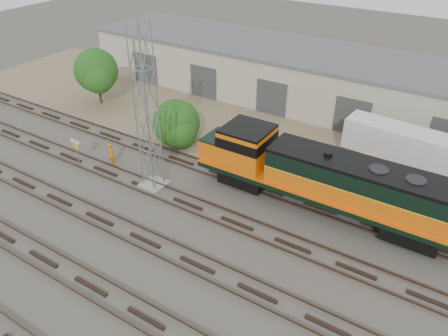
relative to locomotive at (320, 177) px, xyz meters
The scene contains 11 objects.
ground 7.48m from the locomotive, 121.63° to the right, with size 140.00×140.00×0.00m, color #47423A.
dirt_strip 10.05m from the locomotive, 112.32° to the left, with size 80.00×16.00×0.02m, color #726047.
tracks 10.03m from the locomotive, 112.32° to the right, with size 80.00×20.40×0.28m.
warehouse 17.36m from the locomotive, 102.14° to the left, with size 58.40×10.40×5.30m.
locomotive is the anchor object (origin of this frame).
signal_tower 12.38m from the locomotive, 161.06° to the right, with size 1.77×1.77×11.98m.
sign_post 18.77m from the locomotive, 164.65° to the right, with size 0.98×0.08×2.40m.
worker 16.47m from the locomotive, 168.47° to the right, with size 0.68×0.44×1.85m, color orange.
semi_trailer 9.47m from the locomotive, 56.56° to the left, with size 11.84×3.34×3.59m.
tree_west 26.11m from the locomotive, 169.44° to the left, with size 4.58×4.36×5.71m.
tree_mid 14.04m from the locomotive, behind, with size 4.28×4.07×4.07m.
Camera 1 is at (11.29, -17.87, 18.36)m, focal length 35.00 mm.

